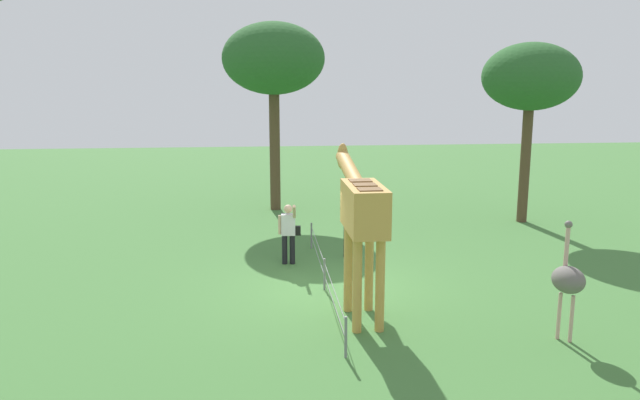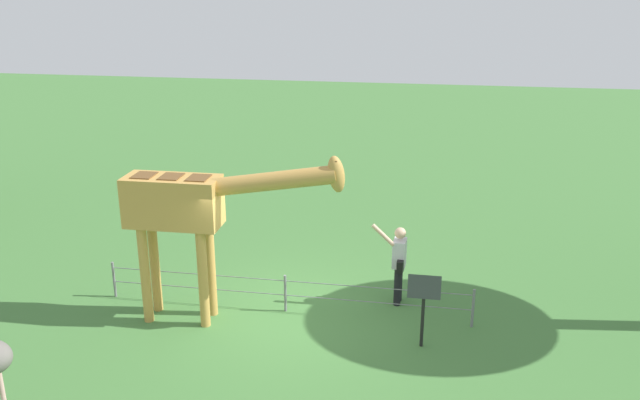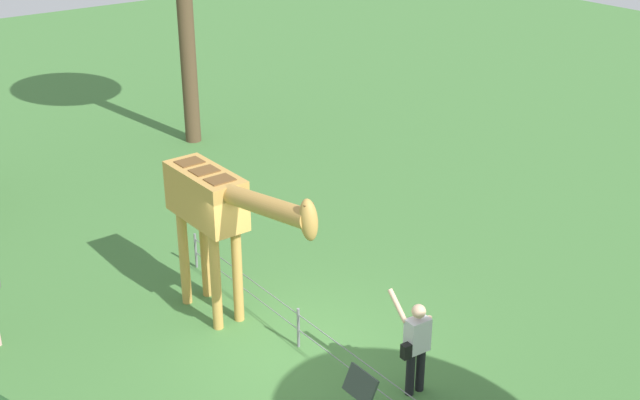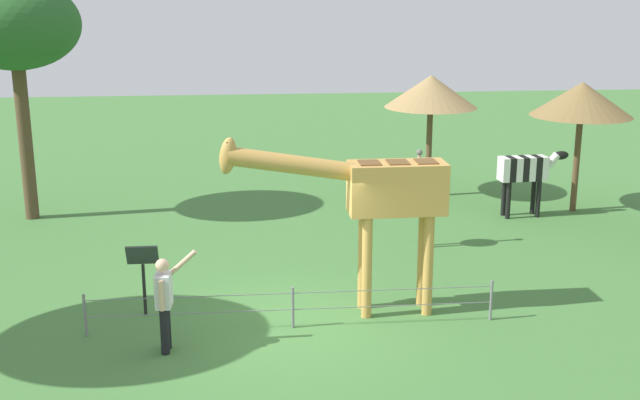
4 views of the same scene
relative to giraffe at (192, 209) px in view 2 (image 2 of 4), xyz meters
The scene contains 5 objects.
ground_plane 2.71m from the giraffe, 15.49° to the left, with size 60.00×60.00×0.00m, color #427538.
giraffe is the anchor object (origin of this frame).
visitor 4.05m from the giraffe, 19.49° to the left, with size 0.68×0.59×1.68m.
info_sign 4.33m from the giraffe, ahead, with size 0.56×0.21×1.32m.
wire_fence 2.42m from the giraffe, 20.50° to the left, with size 7.05×0.05×0.75m.
Camera 2 is at (2.59, -10.80, 6.03)m, focal length 36.68 mm.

